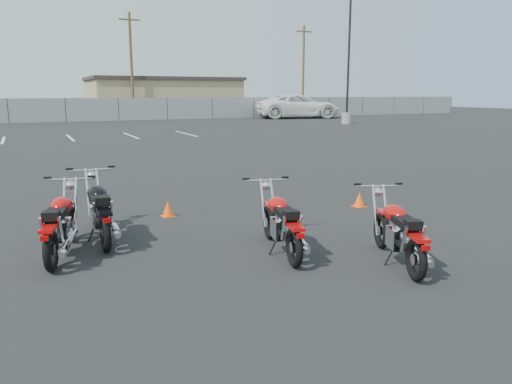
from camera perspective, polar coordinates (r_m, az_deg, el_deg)
name	(u,v)px	position (r m, az deg, el deg)	size (l,w,h in m)	color
ground	(261,243)	(7.53, 0.55, -5.80)	(120.00, 120.00, 0.00)	black
motorcycle_front_red	(61,224)	(7.36, -21.39, -3.47)	(0.91, 1.95, 0.96)	black
motorcycle_second_black	(100,211)	(7.94, -17.42, -2.03)	(0.79, 2.04, 1.00)	black
motorcycle_third_red	(282,223)	(6.99, 2.95, -3.57)	(0.81, 1.89, 0.93)	black
motorcycle_rear_red	(399,232)	(6.80, 15.99, -4.47)	(1.03, 1.85, 0.92)	black
training_cone_near	(359,199)	(10.04, 11.73, -0.84)	(0.24, 0.24, 0.29)	#FF500D
training_cone_extra	(168,209)	(9.21, -10.02, -1.89)	(0.24, 0.24, 0.28)	#FF500D
light_pole_east	(348,82)	(36.78, 10.45, 12.25)	(0.80, 0.70, 11.09)	gray
chainlink_fence	(66,110)	(41.63, -20.93, 8.75)	(80.06, 0.06, 1.80)	gray
tan_building_east	(163,96)	(52.17, -10.60, 10.71)	(14.40, 9.40, 3.70)	tan
utility_pole_c	(131,64)	(46.46, -14.06, 14.01)	(1.80, 0.24, 9.00)	#4B3A23
utility_pole_d	(303,69)	(53.87, 5.43, 13.87)	(1.80, 0.24, 9.00)	#4B3A23
parking_line_stripes	(38,139)	(26.59, -23.69, 5.58)	(15.12, 4.00, 0.01)	silver
white_van	(298,99)	(44.71, 4.88, 10.50)	(8.56, 3.42, 3.25)	white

